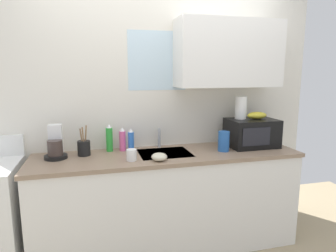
{
  "coord_description": "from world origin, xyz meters",
  "views": [
    {
      "loc": [
        -0.65,
        -2.49,
        1.62
      ],
      "look_at": [
        0.0,
        0.0,
        1.15
      ],
      "focal_mm": 31.63,
      "sensor_mm": 36.0,
      "label": 1
    }
  ],
  "objects": [
    {
      "name": "dish_soap_bottle_blue",
      "position": [
        -0.31,
        0.19,
        1.0
      ],
      "size": [
        0.06,
        0.06,
        0.21
      ],
      "color": "blue",
      "rests_on": "counter_unit"
    },
    {
      "name": "sink_faucet",
      "position": [
        -0.03,
        0.24,
        0.99
      ],
      "size": [
        0.03,
        0.03,
        0.19
      ],
      "primitive_type": "cylinder",
      "color": "#B2B5BA",
      "rests_on": "counter_unit"
    },
    {
      "name": "kitchen_wall_assembly",
      "position": [
        0.13,
        0.31,
        1.36
      ],
      "size": [
        3.16,
        0.42,
        2.5
      ],
      "color": "silver",
      "rests_on": "ground"
    },
    {
      "name": "dish_soap_bottle_pink",
      "position": [
        -0.38,
        0.2,
        1.0
      ],
      "size": [
        0.06,
        0.06,
        0.22
      ],
      "color": "#E55999",
      "rests_on": "counter_unit"
    },
    {
      "name": "banana_bunch",
      "position": [
        0.91,
        0.05,
        1.2
      ],
      "size": [
        0.2,
        0.11,
        0.07
      ],
      "primitive_type": "ellipsoid",
      "color": "gold",
      "rests_on": "microwave"
    },
    {
      "name": "dish_soap_bottle_green",
      "position": [
        -0.5,
        0.21,
        1.02
      ],
      "size": [
        0.06,
        0.06,
        0.25
      ],
      "color": "green",
      "rests_on": "counter_unit"
    },
    {
      "name": "small_bowl",
      "position": [
        -0.13,
        -0.2,
        0.93
      ],
      "size": [
        0.13,
        0.13,
        0.06
      ],
      "primitive_type": "ellipsoid",
      "color": "beige",
      "rests_on": "counter_unit"
    },
    {
      "name": "mug_white",
      "position": [
        -0.35,
        -0.14,
        0.95
      ],
      "size": [
        0.08,
        0.08,
        0.09
      ],
      "primitive_type": "cylinder",
      "color": "white",
      "rests_on": "counter_unit"
    },
    {
      "name": "microwave",
      "position": [
        0.86,
        0.05,
        1.04
      ],
      "size": [
        0.46,
        0.35,
        0.27
      ],
      "color": "black",
      "rests_on": "counter_unit"
    },
    {
      "name": "counter_unit",
      "position": [
        -0.0,
        0.0,
        0.46
      ],
      "size": [
        2.39,
        0.63,
        0.9
      ],
      "color": "white",
      "rests_on": "ground"
    },
    {
      "name": "coffee_maker",
      "position": [
        -0.96,
        0.11,
        1.0
      ],
      "size": [
        0.19,
        0.21,
        0.28
      ],
      "color": "black",
      "rests_on": "counter_unit"
    },
    {
      "name": "utensil_crock",
      "position": [
        -0.73,
        0.12,
        0.97
      ],
      "size": [
        0.11,
        0.11,
        0.27
      ],
      "color": "black",
      "rests_on": "counter_unit"
    },
    {
      "name": "paper_towel_roll",
      "position": [
        0.76,
        0.1,
        1.28
      ],
      "size": [
        0.11,
        0.11,
        0.22
      ],
      "primitive_type": "cylinder",
      "color": "white",
      "rests_on": "microwave"
    },
    {
      "name": "cereal_canister",
      "position": [
        0.52,
        -0.05,
        0.99
      ],
      "size": [
        0.1,
        0.1,
        0.18
      ],
      "primitive_type": "cylinder",
      "color": "#2659A5",
      "rests_on": "counter_unit"
    }
  ]
}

